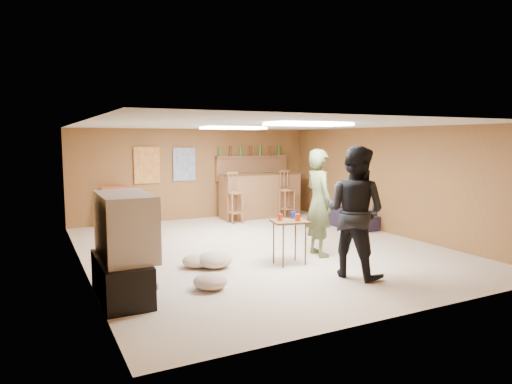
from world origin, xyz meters
name	(u,v)px	position (x,y,z in m)	size (l,w,h in m)	color
ground	(261,248)	(0.00, 0.00, 0.00)	(7.00, 7.00, 0.00)	beige
ceiling	(261,125)	(0.00, 0.00, 2.20)	(6.00, 7.00, 0.02)	silver
wall_back	(196,174)	(0.00, 3.50, 1.10)	(6.00, 0.02, 2.20)	brown
wall_front	(408,218)	(0.00, -3.50, 1.10)	(6.00, 0.02, 2.20)	brown
wall_left	(81,197)	(-3.00, 0.00, 1.10)	(0.02, 7.00, 2.20)	brown
wall_right	(390,181)	(3.00, 0.00, 1.10)	(0.02, 7.00, 2.20)	brown
tv_stand	(121,278)	(-2.72, -1.50, 0.25)	(0.55, 1.30, 0.50)	black
dvd_box	(140,283)	(-2.50, -1.50, 0.15)	(0.35, 0.50, 0.08)	#B2B2B7
tv_body	(125,226)	(-2.65, -1.50, 0.90)	(0.60, 1.10, 0.80)	#B2B2B7
tv_screen	(151,224)	(-2.34, -1.50, 0.90)	(0.02, 0.95, 0.65)	navy
bar_counter	(260,195)	(1.50, 2.95, 0.55)	(2.00, 0.60, 1.10)	brown
bar_lip	(265,174)	(1.50, 2.70, 1.10)	(2.10, 0.12, 0.05)	#422A15
bar_shelf	(252,157)	(1.50, 3.40, 1.50)	(2.00, 0.18, 0.05)	brown
bar_backing	(252,168)	(1.50, 3.42, 1.20)	(2.00, 0.14, 0.60)	brown
poster_left	(147,165)	(-1.20, 3.46, 1.35)	(0.60, 0.03, 0.85)	#BF3F26
poster_right	(184,164)	(-0.30, 3.46, 1.35)	(0.55, 0.03, 0.80)	#334C99
folding_chair_stack	(114,207)	(-2.00, 3.30, 0.45)	(0.50, 0.14, 0.90)	#B03A20
ceiling_panel_front	(308,124)	(0.00, -1.50, 2.17)	(1.20, 0.60, 0.04)	white
ceiling_panel_back	(233,128)	(0.00, 1.20, 2.17)	(1.20, 0.60, 0.04)	white
person_olive	(319,203)	(0.65, -0.86, 0.90)	(0.65, 0.43, 1.79)	#4D5632
person_black	(355,212)	(0.43, -2.07, 0.93)	(0.90, 0.70, 1.86)	black
sofa	(347,216)	(2.70, 1.00, 0.23)	(1.57, 0.61, 0.46)	black
tray_table	(289,242)	(-0.08, -1.13, 0.35)	(0.54, 0.43, 0.70)	#422A15
cup_red_near	(280,217)	(-0.22, -1.07, 0.75)	(0.08, 0.08, 0.10)	#AA290B
cup_red_far	(298,217)	(0.00, -1.23, 0.75)	(0.08, 0.08, 0.11)	#AA290B
cup_blue	(293,215)	(0.06, -1.01, 0.75)	(0.08, 0.08, 0.11)	navy
bar_stool_left	(235,199)	(0.60, 2.47, 0.57)	(0.36, 0.36, 1.14)	brown
bar_stool_right	(287,196)	(1.99, 2.44, 0.57)	(0.36, 0.36, 1.15)	brown
cushion_near_tv	(215,260)	(-1.20, -0.77, 0.12)	(0.54, 0.54, 0.24)	tan
cushion_mid	(196,261)	(-1.44, -0.63, 0.10)	(0.44, 0.44, 0.20)	tan
cushion_far	(210,281)	(-1.62, -1.69, 0.10)	(0.46, 0.46, 0.20)	tan
bottle_row	(250,151)	(1.44, 3.38, 1.65)	(1.76, 0.08, 0.26)	#3F7233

